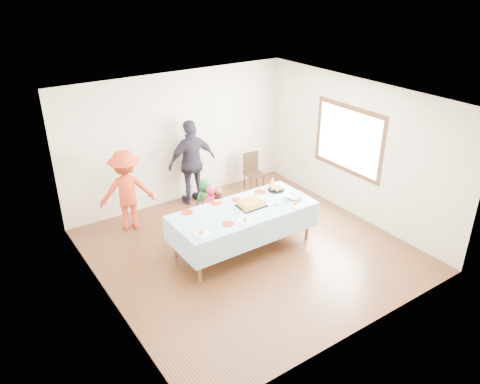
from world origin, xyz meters
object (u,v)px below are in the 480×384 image
object	(u,v)px
party_table	(243,212)
birthday_cake	(251,204)
adult_left	(127,191)
dining_chair	(252,169)

from	to	relation	value
party_table	birthday_cake	distance (m)	0.21
party_table	adult_left	xyz separation A→B (m)	(-1.37, 1.80, 0.06)
birthday_cake	dining_chair	distance (m)	2.35
birthday_cake	adult_left	xyz separation A→B (m)	(-1.55, 1.79, -0.04)
adult_left	dining_chair	bearing A→B (deg)	-163.03
birthday_cake	dining_chair	xyz separation A→B (m)	(1.38, 1.87, -0.35)
dining_chair	adult_left	distance (m)	2.94
party_table	adult_left	bearing A→B (deg)	127.21
dining_chair	adult_left	size ratio (longest dim) A/B	0.54
birthday_cake	adult_left	bearing A→B (deg)	130.93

